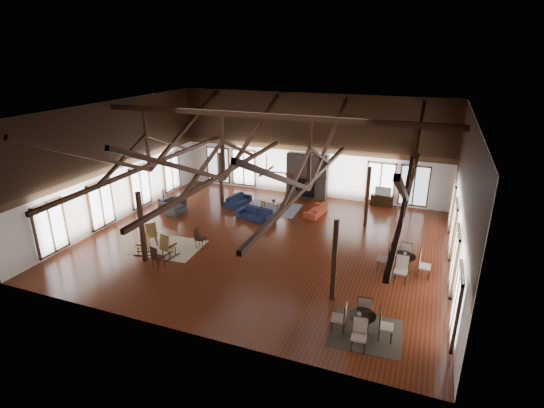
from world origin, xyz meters
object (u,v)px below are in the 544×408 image
at_px(sofa_orange, 316,210).
at_px(cafe_table_near, 362,321).
at_px(sofa_navy_left, 238,200).
at_px(cafe_table_far, 404,261).
at_px(tv_console, 382,200).
at_px(sofa_navy_front, 256,214).
at_px(coffee_table, 271,202).
at_px(armchair, 173,206).

height_order(sofa_orange, cafe_table_near, cafe_table_near).
bearing_deg(sofa_navy_left, cafe_table_far, -107.61).
xyz_separation_m(sofa_navy_left, cafe_table_far, (9.40, -4.65, 0.27)).
height_order(cafe_table_near, tv_console, cafe_table_near).
distance_m(sofa_navy_front, coffee_table, 1.76).
bearing_deg(cafe_table_near, coffee_table, 125.67).
distance_m(coffee_table, cafe_table_far, 8.79).
height_order(sofa_navy_left, cafe_table_far, cafe_table_far).
xyz_separation_m(sofa_orange, coffee_table, (-2.53, -0.03, 0.12)).
xyz_separation_m(sofa_navy_left, tv_console, (7.61, 2.80, 0.04)).
bearing_deg(armchair, sofa_navy_left, -45.52).
relative_size(sofa_navy_front, cafe_table_far, 1.01).
xyz_separation_m(sofa_navy_left, coffee_table, (1.97, 0.07, 0.11)).
bearing_deg(armchair, tv_console, -60.27).
height_order(sofa_navy_left, armchair, armchair).
bearing_deg(armchair, sofa_navy_front, -77.92).
distance_m(sofa_navy_front, sofa_orange, 3.24).
distance_m(cafe_table_far, tv_console, 7.66).
xyz_separation_m(armchair, cafe_table_far, (12.11, -2.25, 0.16)).
relative_size(sofa_navy_left, coffee_table, 1.45).
height_order(sofa_orange, tv_console, tv_console).
relative_size(cafe_table_far, tv_console, 1.68).
xyz_separation_m(sofa_orange, tv_console, (3.11, 2.70, 0.05)).
relative_size(sofa_orange, cafe_table_far, 0.86).
distance_m(sofa_navy_front, armchair, 4.57).
height_order(armchair, cafe_table_far, cafe_table_far).
bearing_deg(sofa_navy_front, cafe_table_near, -34.75).
height_order(sofa_navy_front, armchair, armchair).
height_order(sofa_navy_left, coffee_table, sofa_navy_left).
relative_size(sofa_navy_front, armchair, 1.78).
bearing_deg(sofa_orange, armchair, -64.17).
height_order(sofa_navy_left, tv_console, tv_console).
relative_size(armchair, cafe_table_near, 0.60).
bearing_deg(armchair, cafe_table_far, -97.50).
distance_m(sofa_navy_left, cafe_table_far, 10.49).
bearing_deg(tv_console, cafe_table_far, -76.53).
bearing_deg(cafe_table_far, tv_console, 103.47).
bearing_deg(cafe_table_far, sofa_orange, 135.89).
xyz_separation_m(sofa_navy_front, tv_console, (5.82, 4.48, 0.00)).
bearing_deg(tv_console, armchair, -153.29).
bearing_deg(coffee_table, armchair, -131.39).
distance_m(sofa_orange, coffee_table, 2.53).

